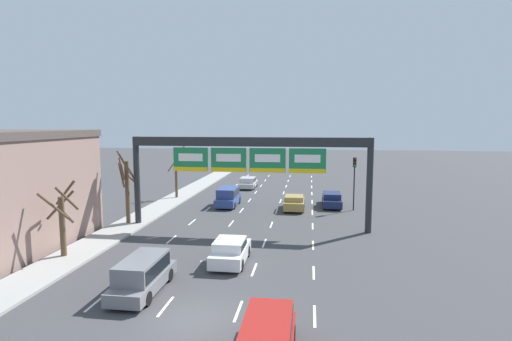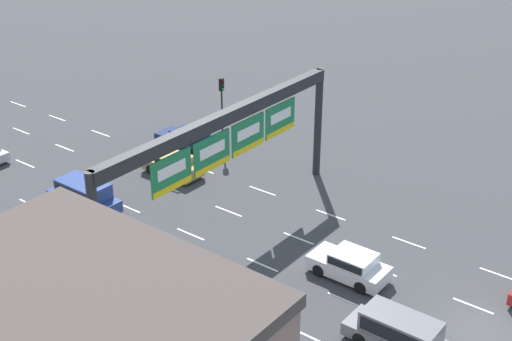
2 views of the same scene
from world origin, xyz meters
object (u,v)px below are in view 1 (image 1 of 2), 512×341
car_navy (332,199)px  car_white (230,250)px  tree_bare_second (127,187)px  traffic_light_near_gantry (354,173)px  car_silver (248,182)px  suv_blue (228,196)px  suv_red (267,338)px  tree_bare_closest (62,218)px  sign_gantry (248,155)px  car_gold (294,202)px  tree_bare_third (177,171)px  suv_grey (143,273)px

car_navy → car_white: bearing=-111.4°
tree_bare_second → car_navy: bearing=29.6°
car_white → car_navy: size_ratio=0.86×
tree_bare_second → traffic_light_near_gantry: bearing=23.1°
car_silver → traffic_light_near_gantry: traffic_light_near_gantry is taller
suv_blue → car_white: bearing=-77.9°
suv_red → tree_bare_closest: size_ratio=0.99×
sign_gantry → tree_bare_second: (-9.81, -0.17, -2.62)m
suv_blue → tree_bare_closest: bearing=-112.3°
car_gold → car_navy: size_ratio=0.84×
car_navy → tree_bare_closest: size_ratio=1.03×
tree_bare_second → tree_bare_third: size_ratio=1.04×
car_navy → tree_bare_third: bearing=173.0°
sign_gantry → car_gold: size_ratio=4.74×
suv_red → car_navy: size_ratio=0.97×
suv_blue → car_navy: bearing=6.2°
car_white → traffic_light_near_gantry: traffic_light_near_gantry is taller
tree_bare_closest → sign_gantry: bearing=39.4°
car_gold → car_navy: 4.14m
suv_blue → traffic_light_near_gantry: 12.37m
sign_gantry → suv_grey: 13.61m
tree_bare_third → suv_red: bearing=-65.6°
car_gold → tree_bare_closest: size_ratio=0.86×
car_navy → suv_blue: bearing=-173.8°
suv_grey → traffic_light_near_gantry: size_ratio=0.95×
sign_gantry → tree_bare_closest: bearing=-140.6°
car_navy → sign_gantry: bearing=-126.4°
suv_red → tree_bare_third: 31.42m
tree_bare_second → car_silver: bearing=70.9°
tree_bare_closest → tree_bare_third: bearing=88.7°
sign_gantry → tree_bare_second: sign_gantry is taller
car_white → car_silver: car_white is taller
sign_gantry → car_silver: 20.19m
car_gold → suv_grey: (-6.53, -19.55, 0.21)m
car_gold → suv_red: suv_red is taller
car_navy → tree_bare_third: tree_bare_third is taller
suv_grey → tree_bare_second: bearing=118.3°
car_silver → tree_bare_third: tree_bare_third is taller
car_navy → suv_grey: 23.86m
tree_bare_second → tree_bare_third: 11.48m
suv_blue → traffic_light_near_gantry: traffic_light_near_gantry is taller
car_gold → car_white: car_white is taller
tree_bare_closest → tree_bare_second: tree_bare_second is taller
traffic_light_near_gantry → suv_red: bearing=-102.4°
car_white → tree_bare_third: 21.59m
car_gold → traffic_light_near_gantry: size_ratio=0.79×
sign_gantry → tree_bare_closest: (-10.07, -8.27, -3.28)m
sign_gantry → suv_red: sign_gantry is taller
sign_gantry → car_silver: sign_gantry is taller
traffic_light_near_gantry → tree_bare_closest: traffic_light_near_gantry is taller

